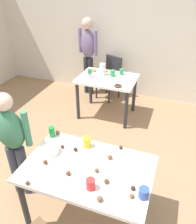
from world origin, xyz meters
TOP-DOWN VIEW (x-y plane):
  - ground_plane at (0.00, 0.00)m, footprint 6.40×6.40m
  - wall_back at (0.00, 3.20)m, footprint 6.40×0.10m
  - dining_table_near at (0.14, 0.05)m, footprint 1.23×0.79m
  - dining_table_far at (-0.35, 2.14)m, footprint 1.00×0.74m
  - chair_far_table at (-0.52, 2.86)m, footprint 0.52×0.52m
  - person_girl_near at (-0.75, 0.10)m, footprint 0.46×0.25m
  - person_adult_far at (-1.01, 2.88)m, footprint 0.45×0.27m
  - mixing_bowl at (-0.29, 0.11)m, footprint 0.17×0.17m
  - soda_can at (-0.42, 0.36)m, footprint 0.07×0.07m
  - fork_near at (0.03, 0.15)m, footprint 0.17×0.02m
  - cup_near_0 at (0.02, 0.33)m, footprint 0.08×0.08m
  - cup_near_1 at (0.70, -0.10)m, footprint 0.09×0.09m
  - cup_near_2 at (0.26, -0.17)m, footprint 0.08×0.08m
  - cake_ball_0 at (0.61, -0.14)m, footprint 0.04×0.04m
  - cake_ball_1 at (0.30, 0.23)m, footprint 0.05×0.05m
  - cake_ball_2 at (-0.27, -0.32)m, footprint 0.04×0.04m
  - cake_ball_3 at (0.37, 0.42)m, footprint 0.04×0.04m
  - cake_ball_4 at (-0.26, -0.05)m, footprint 0.04×0.04m
  - cake_ball_5 at (0.24, 0.02)m, footprint 0.04×0.04m
  - cake_ball_6 at (0.37, -0.07)m, footprint 0.05×0.05m
  - cake_ball_7 at (-0.07, 0.22)m, footprint 0.04×0.04m
  - cake_ball_8 at (-0.21, 0.22)m, footprint 0.04×0.04m
  - cake_ball_9 at (0.01, -0.10)m, footprint 0.05×0.05m
  - cake_ball_10 at (-0.38, 0.41)m, footprint 0.05×0.05m
  - cake_ball_11 at (0.60, -0.06)m, footprint 0.04×0.04m
  - cake_ball_12 at (-0.03, 0.42)m, footprint 0.05×0.05m
  - cake_ball_13 at (0.38, -0.26)m, footprint 0.05×0.05m
  - pitcher_far at (-0.48, 2.24)m, footprint 0.10×0.10m
  - cup_far_0 at (-0.69, 2.15)m, footprint 0.07×0.07m
  - cup_far_1 at (-0.16, 2.37)m, footprint 0.08×0.08m
  - cup_far_2 at (-0.29, 2.25)m, footprint 0.09×0.09m
  - donut_far_0 at (-0.51, 2.03)m, footprint 0.11×0.11m
  - donut_far_1 at (-0.70, 2.34)m, footprint 0.12×0.12m
  - donut_far_2 at (-0.02, 2.43)m, footprint 0.10×0.10m
  - donut_far_3 at (-0.08, 1.86)m, footprint 0.12×0.12m
  - donut_far_4 at (-0.49, 2.40)m, footprint 0.12×0.12m
  - donut_far_5 at (-0.62, 2.07)m, footprint 0.13×0.13m

SIDE VIEW (x-z plane):
  - ground_plane at x=0.00m, z-range 0.00..0.00m
  - chair_far_table at x=-0.52m, z-range 0.06..0.93m
  - dining_table_far at x=-0.35m, z-range 0.26..1.01m
  - dining_table_near at x=0.14m, z-range 0.28..1.03m
  - fork_near at x=0.03m, z-range 0.75..0.76m
  - donut_far_2 at x=-0.02m, z-range 0.75..0.78m
  - donut_far_0 at x=-0.51m, z-range 0.75..0.78m
  - donut_far_4 at x=-0.49m, z-range 0.75..0.79m
  - donut_far_1 at x=-0.70m, z-range 0.75..0.79m
  - donut_far_3 at x=-0.08m, z-range 0.75..0.79m
  - cake_ball_8 at x=-0.21m, z-range 0.75..0.79m
  - cake_ball_3 at x=0.37m, z-range 0.75..0.79m
  - cake_ball_2 at x=-0.27m, z-range 0.75..0.79m
  - donut_far_5 at x=-0.62m, z-range 0.75..0.79m
  - cake_ball_0 at x=0.61m, z-range 0.75..0.79m
  - cake_ball_5 at x=0.24m, z-range 0.75..0.79m
  - cake_ball_11 at x=0.60m, z-range 0.75..0.79m
  - cake_ball_7 at x=-0.07m, z-range 0.75..0.79m
  - cake_ball_4 at x=-0.26m, z-range 0.75..0.79m
  - cake_ball_9 at x=0.01m, z-range 0.75..0.80m
  - cake_ball_12 at x=-0.03m, z-range 0.75..0.80m
  - cake_ball_6 at x=0.37m, z-range 0.75..0.80m
  - cake_ball_10 at x=-0.38m, z-range 0.75..0.80m
  - cake_ball_1 at x=0.30m, z-range 0.75..0.80m
  - cake_ball_13 at x=0.38m, z-range 0.75..0.80m
  - mixing_bowl at x=-0.29m, z-range 0.75..0.81m
  - cup_near_1 at x=0.70m, z-range 0.75..0.85m
  - person_girl_near at x=-0.75m, z-range 0.12..1.48m
  - cup_far_1 at x=-0.16m, z-range 0.75..0.85m
  - cup_near_2 at x=0.26m, z-range 0.75..0.85m
  - cup_far_0 at x=-0.69m, z-range 0.75..0.86m
  - cup_far_2 at x=-0.29m, z-range 0.75..0.86m
  - cup_near_0 at x=0.02m, z-range 0.75..0.86m
  - soda_can at x=-0.42m, z-range 0.75..0.87m
  - pitcher_far at x=-0.48m, z-range 0.75..0.96m
  - person_adult_far at x=-1.01m, z-range 0.16..1.75m
  - wall_back at x=0.00m, z-range 0.00..2.60m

